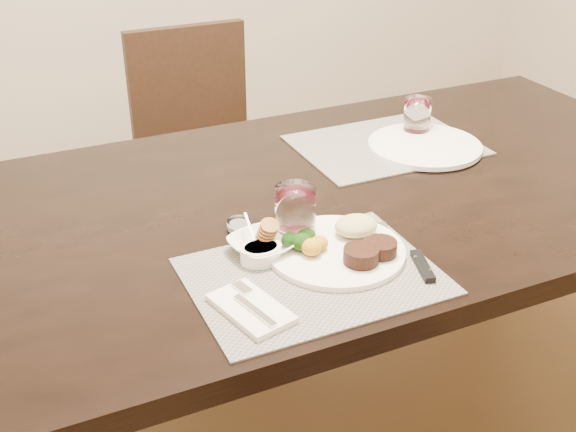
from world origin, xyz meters
name	(u,v)px	position (x,y,z in m)	size (l,w,h in m)	color
ground_plane	(318,430)	(0.00, 0.00, 0.00)	(4.50, 4.50, 0.00)	#4B2C18
dining_table	(324,223)	(0.00, 0.00, 0.67)	(2.00, 1.00, 0.75)	black
chair_far	(201,146)	(0.00, 0.93, 0.50)	(0.42, 0.42, 0.90)	black
placemat_near	(313,276)	(-0.18, -0.30, 0.75)	(0.46, 0.34, 0.00)	slate
placemat_far	(385,145)	(0.27, 0.18, 0.75)	(0.46, 0.34, 0.00)	slate
dinner_plate	(343,246)	(-0.09, -0.26, 0.77)	(0.27, 0.27, 0.05)	white
napkin_fork	(251,308)	(-0.33, -0.36, 0.76)	(0.12, 0.17, 0.02)	white
steak_knife	(414,259)	(0.02, -0.34, 0.76)	(0.06, 0.24, 0.01)	silver
cracker_bowl	(262,245)	(-0.24, -0.19, 0.77)	(0.15, 0.15, 0.06)	white
sauce_ramekin	(261,252)	(-0.25, -0.22, 0.77)	(0.08, 0.12, 0.07)	white
wine_glass_near	(295,216)	(-0.15, -0.16, 0.80)	(0.08, 0.08, 0.11)	white
far_plate	(425,146)	(0.35, 0.11, 0.76)	(0.29, 0.29, 0.01)	white
wine_glass_far	(417,118)	(0.39, 0.21, 0.80)	(0.07, 0.07, 0.10)	white
salt_cellar	(239,226)	(-0.24, -0.08, 0.76)	(0.05, 0.05, 0.02)	white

